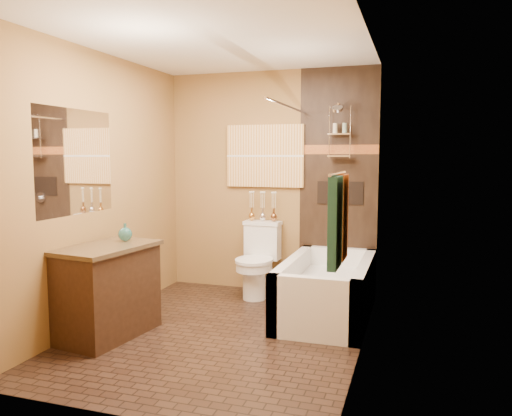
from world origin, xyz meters
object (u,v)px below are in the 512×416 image
at_px(toilet, 258,259).
at_px(vanity, 106,290).
at_px(sunset_painting, 265,156).
at_px(bathtub, 327,294).

height_order(toilet, vanity, toilet).
xyz_separation_m(toilet, vanity, (-0.87, -1.57, -0.01)).
distance_m(toilet, vanity, 1.79).
bearing_deg(toilet, vanity, -116.80).
relative_size(sunset_painting, bathtub, 0.60).
bearing_deg(bathtub, sunset_painting, 139.70).
bearing_deg(toilet, bathtub, -25.85).
bearing_deg(bathtub, toilet, 151.92).
distance_m(sunset_painting, bathtub, 1.74).
height_order(sunset_painting, toilet, sunset_painting).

